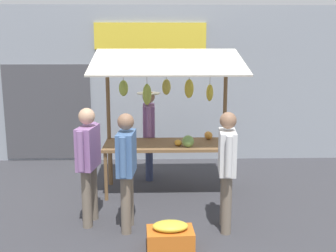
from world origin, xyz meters
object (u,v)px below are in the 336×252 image
vendor_with_sunhat (149,127)px  shopper_with_shopping_bag (88,157)px  market_stall (169,106)px  shopper_in_grey_tee (127,163)px  shopper_in_striped_shirt (227,162)px  produce_crate_near (170,237)px

vendor_with_sunhat → shopper_with_shopping_bag: bearing=-23.3°
market_stall → shopper_in_grey_tee: 1.75m
shopper_with_shopping_bag → market_stall: bearing=-33.1°
shopper_in_striped_shirt → produce_crate_near: size_ratio=2.75×
market_stall → shopper_in_striped_shirt: bearing=115.7°
market_stall → vendor_with_sunhat: 0.96m
shopper_with_shopping_bag → produce_crate_near: size_ratio=2.79×
shopper_with_shopping_bag → produce_crate_near: bearing=-117.1°
vendor_with_sunhat → market_stall: bearing=25.2°
vendor_with_sunhat → produce_crate_near: 3.01m
vendor_with_sunhat → shopper_with_shopping_bag: (0.83, 2.03, -0.03)m
produce_crate_near → shopper_in_striped_shirt: bearing=-144.4°
shopper_in_grey_tee → shopper_with_shopping_bag: (0.56, -0.22, 0.03)m
shopper_in_striped_shirt → shopper_with_shopping_bag: 1.96m
market_stall → shopper_in_striped_shirt: size_ratio=1.48×
market_stall → shopper_with_shopping_bag: market_stall is taller
vendor_with_sunhat → shopper_with_shopping_bag: vendor_with_sunhat is taller
shopper_with_shopping_bag → shopper_in_grey_tee: bearing=-102.3°
shopper_in_striped_shirt → shopper_with_shopping_bag: bearing=88.2°
produce_crate_near → shopper_with_shopping_bag: bearing=-36.2°
shopper_in_grey_tee → shopper_in_striped_shirt: (-1.38, 0.04, 0.01)m
shopper_in_striped_shirt → shopper_with_shopping_bag: size_ratio=0.99×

